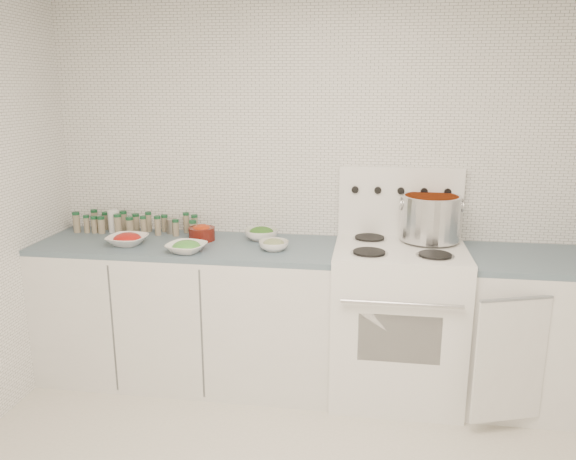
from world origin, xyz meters
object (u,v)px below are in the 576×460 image
object	(u,v)px
bowl_tomato	(127,239)
bowl_snowpea	(186,247)
stove	(397,316)
stock_pot	(431,216)

from	to	relation	value
bowl_tomato	bowl_snowpea	bearing A→B (deg)	-14.12
stove	bowl_snowpea	size ratio (longest dim) A/B	5.14
bowl_tomato	bowl_snowpea	size ratio (longest dim) A/B	0.96
stove	stock_pot	world-z (taller)	stove
stock_pot	stove	bearing A→B (deg)	-141.46
stove	bowl_snowpea	xyz separation A→B (m)	(-1.24, -0.19, 0.44)
stove	stock_pot	xyz separation A→B (m)	(0.18, 0.14, 0.59)
stove	bowl_tomato	bearing A→B (deg)	-176.90
stock_pot	bowl_tomato	bearing A→B (deg)	-172.83
stove	bowl_tomato	world-z (taller)	stove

